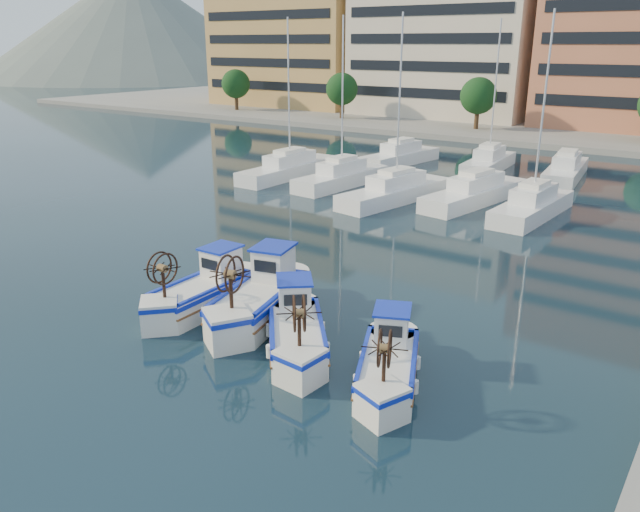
{
  "coord_description": "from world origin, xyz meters",
  "views": [
    {
      "loc": [
        12.49,
        -14.22,
        9.8
      ],
      "look_at": [
        -1.44,
        5.49,
        1.5
      ],
      "focal_mm": 35.0,
      "sensor_mm": 36.0,
      "label": 1
    }
  ],
  "objects_px": {
    "fishing_boat_b": "(261,296)",
    "fishing_boat_d": "(388,361)",
    "fishing_boat_c": "(296,329)",
    "fishing_boat_a": "(204,290)"
  },
  "relations": [
    {
      "from": "fishing_boat_c",
      "to": "fishing_boat_d",
      "type": "bearing_deg",
      "value": -41.58
    },
    {
      "from": "fishing_boat_c",
      "to": "fishing_boat_d",
      "type": "relative_size",
      "value": 1.03
    },
    {
      "from": "fishing_boat_a",
      "to": "fishing_boat_d",
      "type": "bearing_deg",
      "value": -6.52
    },
    {
      "from": "fishing_boat_c",
      "to": "fishing_boat_b",
      "type": "bearing_deg",
      "value": 113.59
    },
    {
      "from": "fishing_boat_d",
      "to": "fishing_boat_b",
      "type": "bearing_deg",
      "value": 143.01
    },
    {
      "from": "fishing_boat_b",
      "to": "fishing_boat_c",
      "type": "distance_m",
      "value": 2.96
    },
    {
      "from": "fishing_boat_a",
      "to": "fishing_boat_c",
      "type": "relative_size",
      "value": 1.05
    },
    {
      "from": "fishing_boat_a",
      "to": "fishing_boat_c",
      "type": "xyz_separation_m",
      "value": [
        4.99,
        -0.67,
        -0.03
      ]
    },
    {
      "from": "fishing_boat_b",
      "to": "fishing_boat_d",
      "type": "height_order",
      "value": "fishing_boat_b"
    },
    {
      "from": "fishing_boat_c",
      "to": "fishing_boat_d",
      "type": "distance_m",
      "value": 3.54
    }
  ]
}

